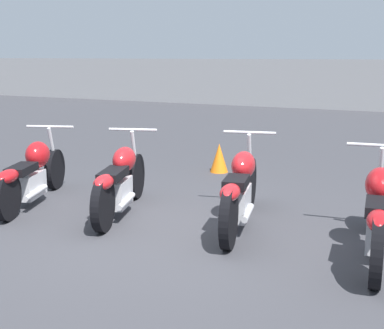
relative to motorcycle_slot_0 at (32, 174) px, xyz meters
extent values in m
plane|color=#38383D|center=(2.14, -0.33, -0.41)|extent=(60.00, 60.00, 0.00)
cube|color=gray|center=(2.14, 14.29, 0.48)|extent=(40.00, 0.04, 1.78)
cylinder|color=black|center=(-0.28, 0.77, -0.12)|extent=(0.29, 0.58, 0.58)
cylinder|color=black|center=(0.25, -0.70, -0.12)|extent=(0.29, 0.58, 0.58)
cube|color=silver|center=(0.01, -0.04, -0.15)|extent=(0.38, 0.60, 0.32)
ellipsoid|color=#AD1419|center=(-0.08, 0.21, 0.21)|extent=(0.43, 0.51, 0.36)
cube|color=black|center=(0.10, -0.29, 0.12)|extent=(0.40, 0.57, 0.10)
ellipsoid|color=#AD1419|center=(0.23, -0.65, 0.12)|extent=(0.34, 0.48, 0.16)
cylinder|color=silver|center=(-0.25, 0.68, 0.52)|extent=(0.66, 0.27, 0.04)
cylinder|color=silver|center=(-0.26, 0.73, 0.20)|extent=(0.13, 0.25, 0.63)
cylinder|color=silver|center=(0.18, -0.14, -0.20)|extent=(0.28, 0.62, 0.07)
cylinder|color=black|center=(1.07, 0.85, -0.10)|extent=(0.28, 0.62, 0.61)
cylinder|color=black|center=(1.50, -0.53, -0.10)|extent=(0.28, 0.62, 0.61)
cube|color=silver|center=(1.31, 0.09, -0.13)|extent=(0.35, 0.55, 0.34)
ellipsoid|color=red|center=(1.23, 0.32, 0.24)|extent=(0.41, 0.57, 0.32)
cube|color=black|center=(1.38, -0.14, 0.16)|extent=(0.40, 0.62, 0.10)
ellipsoid|color=red|center=(1.49, -0.48, 0.14)|extent=(0.32, 0.48, 0.16)
cylinder|color=silver|center=(1.10, 0.75, 0.56)|extent=(0.63, 0.23, 0.04)
cylinder|color=silver|center=(1.08, 0.80, 0.23)|extent=(0.12, 0.25, 0.64)
cylinder|color=silver|center=(1.47, -0.01, -0.19)|extent=(0.25, 0.59, 0.07)
cylinder|color=black|center=(2.62, 1.11, -0.09)|extent=(0.24, 0.65, 0.64)
cylinder|color=black|center=(2.96, -0.41, -0.09)|extent=(0.24, 0.65, 0.64)
cube|color=silver|center=(2.81, 0.28, -0.12)|extent=(0.32, 0.59, 0.35)
ellipsoid|color=red|center=(2.75, 0.53, 0.26)|extent=(0.38, 0.58, 0.32)
cube|color=black|center=(2.86, 0.02, 0.18)|extent=(0.33, 0.49, 0.10)
ellipsoid|color=red|center=(2.95, -0.36, 0.17)|extent=(0.29, 0.47, 0.16)
cylinder|color=silver|center=(2.64, 1.02, 0.58)|extent=(0.64, 0.18, 0.04)
cylinder|color=silver|center=(2.63, 1.06, 0.25)|extent=(0.10, 0.26, 0.65)
cylinder|color=silver|center=(2.96, 0.15, -0.18)|extent=(0.19, 0.55, 0.07)
cylinder|color=black|center=(4.24, 0.84, -0.09)|extent=(0.17, 0.64, 0.63)
cylinder|color=black|center=(4.42, -0.72, -0.09)|extent=(0.17, 0.64, 0.63)
cube|color=silver|center=(4.34, -0.02, -0.12)|extent=(0.27, 0.59, 0.35)
ellipsoid|color=#AD1419|center=(4.31, 0.25, 0.26)|extent=(0.35, 0.54, 0.34)
cube|color=black|center=(4.37, -0.28, 0.17)|extent=(0.30, 0.51, 0.10)
ellipsoid|color=#AD1419|center=(4.42, -0.67, 0.16)|extent=(0.25, 0.46, 0.16)
cylinder|color=silver|center=(4.25, 0.74, 0.58)|extent=(0.73, 0.12, 0.04)
cylinder|color=silver|center=(4.24, 0.79, 0.24)|extent=(0.08, 0.26, 0.65)
cone|color=orange|center=(1.43, 2.88, -0.17)|extent=(0.30, 0.30, 0.48)
camera|label=1|loc=(4.90, -5.21, 1.53)|focal=50.00mm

